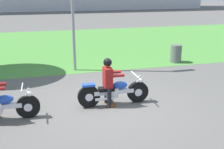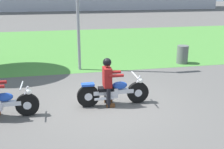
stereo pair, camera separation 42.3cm
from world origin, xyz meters
TOP-DOWN VIEW (x-y plane):
  - ground at (0.00, 0.00)m, footprint 120.00×120.00m
  - grass_verge at (0.00, 9.24)m, footprint 60.00×12.00m
  - motorcycle_lead at (0.24, -0.02)m, footprint 2.09×0.66m
  - rider_lead at (0.08, -0.02)m, footprint 0.55×0.48m
  - trash_can at (4.24, 3.84)m, footprint 0.50×0.50m

SIDE VIEW (x-z plane):
  - ground at x=0.00m, z-range 0.00..0.00m
  - grass_verge at x=0.00m, z-range 0.00..0.01m
  - motorcycle_lead at x=0.24m, z-range -0.05..0.83m
  - trash_can at x=4.24m, z-range 0.00..0.80m
  - rider_lead at x=0.08m, z-range 0.12..1.51m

